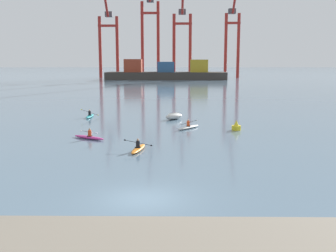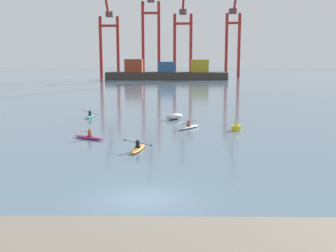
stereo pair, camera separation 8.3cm
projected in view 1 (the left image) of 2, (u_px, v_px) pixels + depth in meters
ground_plane at (143, 199)px, 19.88m from camera, size 800.00×800.00×0.00m
container_barge at (166, 73)px, 146.23m from camera, size 43.47×11.04×7.34m
gantry_crane_west at (108, 36)px, 155.70m from camera, size 7.95×14.33×33.82m
gantry_crane_west_mid at (150, 27)px, 158.32m from camera, size 7.55×21.48×39.24m
gantry_crane_east_mid at (182, 35)px, 156.50m from camera, size 7.57×16.78×33.65m
gantry_crane_east at (233, 32)px, 157.89m from camera, size 6.21×18.18×39.39m
capsized_dinghy at (174, 116)px, 46.87m from camera, size 2.56×2.66×0.76m
channel_buoy at (236, 127)px, 39.53m from camera, size 0.90×0.90×1.00m
kayak_teal at (90, 116)px, 48.54m from camera, size 2.19×3.40×1.03m
kayak_white at (189, 127)px, 40.51m from camera, size 2.55×3.06×1.02m
kayak_orange at (138, 148)px, 30.59m from camera, size 2.24×3.45×0.95m
kayak_magenta at (89, 137)px, 35.14m from camera, size 3.22×2.28×0.95m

